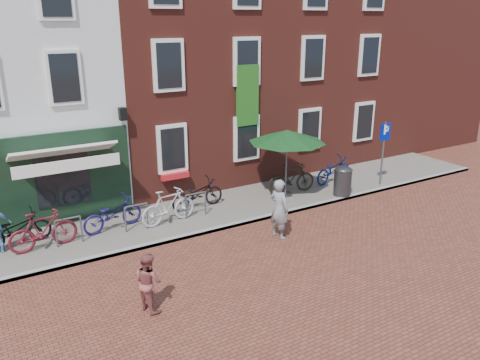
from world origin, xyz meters
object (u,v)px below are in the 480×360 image
woman (279,209)px  bicycle_5 (292,178)px  litter_bin (343,179)px  bicycle_3 (168,206)px  bicycle_6 (334,170)px  parasol (287,134)px  bicycle_2 (113,214)px  parking_sign (384,143)px  bicycle_1 (43,230)px  bicycle_4 (197,194)px  bicycle_0 (16,230)px  boy (148,282)px

woman → bicycle_5: bearing=-54.0°
litter_bin → woman: size_ratio=0.64×
bicycle_3 → bicycle_6: (7.16, 0.43, -0.06)m
parasol → bicycle_3: bearing=-177.9°
litter_bin → bicycle_2: 8.21m
parking_sign → bicycle_5: 3.86m
bicycle_1 → bicycle_4: (5.05, 0.58, -0.06)m
parking_sign → parasol: (-3.88, 0.93, 0.62)m
parasol → bicycle_0: 9.19m
woman → bicycle_0: size_ratio=0.95×
litter_bin → bicycle_2: (-8.11, 1.31, -0.10)m
woman → bicycle_3: 3.52m
litter_bin → boy: 9.21m
parasol → bicycle_6: 3.09m
bicycle_3 → bicycle_5: same height
bicycle_0 → bicycle_6: 11.50m
litter_bin → boy: size_ratio=0.84×
bicycle_2 → bicycle_4: 3.00m
bicycle_4 → boy: bearing=140.4°
parasol → bicycle_1: 8.55m
parasol → bicycle_0: size_ratio=1.43×
bicycle_5 → bicycle_6: (2.16, 0.14, -0.06)m
woman → bicycle_0: bearing=53.5°
parking_sign → woman: 6.34m
bicycle_3 → bicycle_6: 7.17m
bicycle_2 → bicycle_4: size_ratio=1.00×
litter_bin → parking_sign: parking_sign is taller
parasol → boy: parasol is taller
woman → bicycle_1: woman is taller
bicycle_2 → parking_sign: bearing=-107.5°
boy → bicycle_5: (7.19, 4.36, -0.03)m
boy → parasol: bearing=-74.2°
bicycle_3 → bicycle_1: bearing=81.3°
bicycle_0 → bicycle_5: bicycle_5 is taller
bicycle_2 → litter_bin: bearing=-110.1°
bicycle_0 → bicycle_1: bearing=-139.7°
parking_sign → bicycle_6: parking_sign is taller
bicycle_2 → bicycle_6: bearing=-101.0°
parasol → boy: bearing=-148.2°
boy → bicycle_5: bearing=-74.8°
litter_bin → parking_sign: (2.09, 0.12, 1.08)m
parking_sign → litter_bin: bearing=-176.6°
bicycle_0 → bicycle_2: 2.70m
parking_sign → bicycle_0: parking_sign is taller
parasol → boy: 8.24m
woman → bicycle_5: (2.50, 2.75, -0.25)m
bicycle_1 → parasol: bearing=-93.5°
bicycle_5 → litter_bin: bearing=-118.0°
parking_sign → boy: 11.28m
bicycle_6 → bicycle_1: bearing=82.0°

